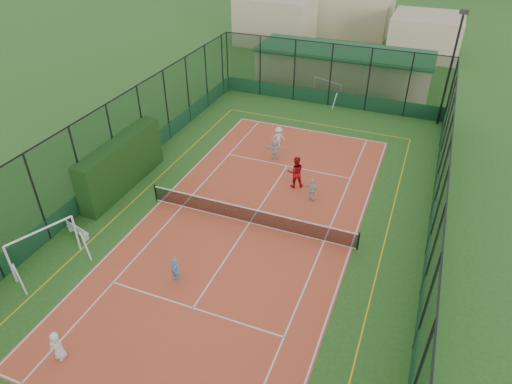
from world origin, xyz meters
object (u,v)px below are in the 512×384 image
at_px(floodlight_ne, 450,71).
at_px(futsal_goal_far, 327,91).
at_px(clubhouse, 343,67).
at_px(child_far_left, 278,137).
at_px(white_bench, 78,230).
at_px(futsal_goal_near, 45,248).
at_px(child_near_left, 57,346).
at_px(child_far_right, 312,190).
at_px(coach, 296,172).
at_px(child_far_back, 275,149).
at_px(child_near_mid, 175,270).

distance_m(floodlight_ne, futsal_goal_far, 9.55).
xyz_separation_m(clubhouse, child_far_left, (-1.41, -13.36, -0.82)).
bearing_deg(clubhouse, white_bench, -106.55).
height_order(futsal_goal_near, child_near_left, futsal_goal_near).
relative_size(floodlight_ne, clubhouse, 0.54).
relative_size(floodlight_ne, white_bench, 5.79).
xyz_separation_m(child_near_left, child_far_right, (6.07, 13.68, 0.05)).
bearing_deg(child_far_left, coach, 106.64).
bearing_deg(white_bench, child_far_back, 75.21).
bearing_deg(child_near_left, child_near_mid, 70.27).
relative_size(clubhouse, child_far_right, 10.72).
xyz_separation_m(futsal_goal_near, child_near_left, (4.07, -3.89, -0.37)).
bearing_deg(futsal_goal_far, child_near_mid, -70.26).
distance_m(floodlight_ne, child_near_mid, 24.28).
height_order(futsal_goal_far, child_near_mid, futsal_goal_far).
relative_size(floodlight_ne, child_far_back, 5.99).
bearing_deg(clubhouse, floodlight_ne, -32.12).
bearing_deg(child_far_back, clubhouse, -112.82).
distance_m(white_bench, child_far_back, 13.13).
height_order(clubhouse, futsal_goal_far, clubhouse).
bearing_deg(child_far_left, child_far_right, 111.79).
distance_m(floodlight_ne, coach, 14.69).
bearing_deg(clubhouse, child_far_back, -94.15).
distance_m(child_far_back, coach, 3.54).
bearing_deg(futsal_goal_near, child_far_right, -22.32).
relative_size(white_bench, child_near_mid, 1.14).
bearing_deg(white_bench, child_far_left, 79.60).
height_order(futsal_goal_near, coach, futsal_goal_near).
height_order(futsal_goal_far, child_far_back, futsal_goal_far).
relative_size(child_near_left, child_far_right, 0.93).
relative_size(white_bench, coach, 0.72).
bearing_deg(child_near_left, coach, 74.21).
height_order(floodlight_ne, clubhouse, floodlight_ne).
distance_m(futsal_goal_far, child_far_left, 9.09).
bearing_deg(child_far_back, white_bench, 40.56).
height_order(child_near_left, child_far_back, child_far_back).
bearing_deg(clubhouse, futsal_goal_far, -94.24).
height_order(futsal_goal_far, child_near_left, futsal_goal_far).
height_order(futsal_goal_far, coach, coach).
height_order(clubhouse, child_far_back, clubhouse).
xyz_separation_m(white_bench, futsal_goal_near, (0.17, -2.28, 0.64)).
distance_m(futsal_goal_near, child_near_left, 5.64).
xyz_separation_m(futsal_goal_near, futsal_goal_far, (7.31, 24.18, -0.15)).
distance_m(clubhouse, futsal_goal_far, 4.41).
height_order(white_bench, futsal_goal_near, futsal_goal_near).
relative_size(futsal_goal_near, child_near_mid, 2.57).
bearing_deg(coach, white_bench, 19.05).
bearing_deg(child_near_mid, child_far_back, 94.77).
distance_m(futsal_goal_far, child_near_left, 28.26).
bearing_deg(floodlight_ne, child_near_mid, -114.81).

